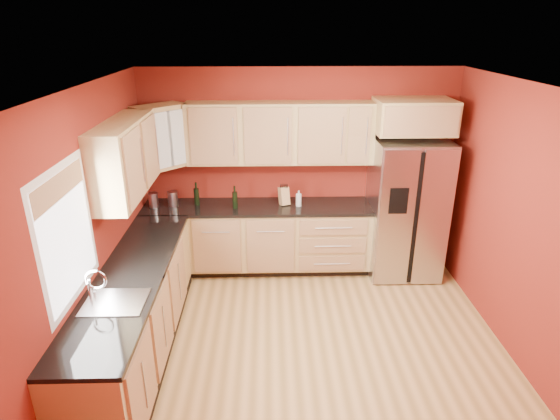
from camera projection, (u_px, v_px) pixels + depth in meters
name	position (u px, v px, depth m)	size (l,w,h in m)	color
floor	(309.00, 350.00, 4.75)	(4.00, 4.00, 0.00)	olive
ceiling	(317.00, 88.00, 3.78)	(4.00, 4.00, 0.00)	silver
wall_back	(299.00, 170.00, 6.12)	(4.00, 0.04, 2.60)	maroon
wall_front	(348.00, 397.00, 2.41)	(4.00, 0.04, 2.60)	maroon
wall_left	(92.00, 236.00, 4.22)	(0.04, 4.00, 2.60)	maroon
wall_right	(528.00, 232.00, 4.31)	(0.04, 4.00, 2.60)	maroon
base_cabinets_back	(258.00, 239.00, 6.15)	(2.90, 0.60, 0.88)	tan
base_cabinets_left	(136.00, 316.00, 4.55)	(0.60, 2.80, 0.88)	tan
countertop_back	(257.00, 207.00, 5.97)	(2.90, 0.62, 0.04)	black
countertop_left	(132.00, 275.00, 4.37)	(0.62, 2.80, 0.04)	black
upper_cabinets_back	(280.00, 133.00, 5.76)	(2.30, 0.33, 0.75)	tan
upper_cabinets_left	(125.00, 158.00, 4.70)	(0.33, 1.35, 0.75)	tan
corner_upper_cabinet	(162.00, 137.00, 5.58)	(0.62, 0.33, 0.75)	tan
over_fridge_cabinet	(414.00, 116.00, 5.59)	(0.92, 0.60, 0.40)	tan
refrigerator	(406.00, 208.00, 5.96)	(0.90, 0.75, 1.78)	silver
window	(67.00, 235.00, 3.66)	(0.03, 0.90, 1.00)	white
sink_faucet	(113.00, 287.00, 3.85)	(0.50, 0.42, 0.30)	silver
canister_left	(153.00, 200.00, 5.88)	(0.12, 0.12, 0.19)	silver
canister_right	(173.00, 199.00, 5.91)	(0.12, 0.12, 0.20)	silver
wine_bottle_a	(235.00, 197.00, 5.83)	(0.07, 0.07, 0.29)	black
wine_bottle_b	(196.00, 194.00, 5.94)	(0.07, 0.07, 0.30)	black
knife_block	(284.00, 196.00, 5.97)	(0.11, 0.10, 0.23)	tan
soap_dispenser	(299.00, 198.00, 5.91)	(0.07, 0.07, 0.21)	silver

